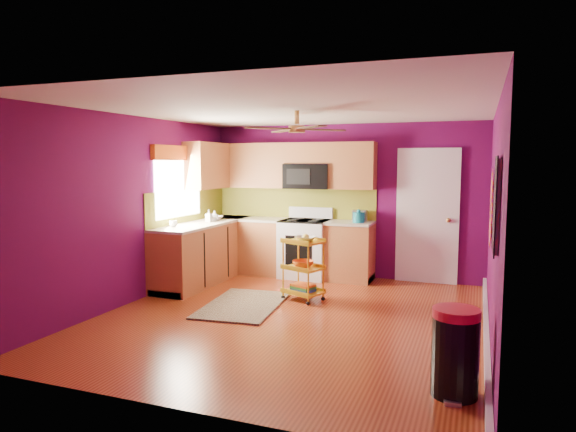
% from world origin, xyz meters
% --- Properties ---
extents(ground, '(5.00, 5.00, 0.00)m').
position_xyz_m(ground, '(0.00, 0.00, 0.00)').
color(ground, maroon).
rests_on(ground, ground).
extents(room_envelope, '(4.54, 5.04, 2.52)m').
position_xyz_m(room_envelope, '(0.03, 0.00, 1.63)').
color(room_envelope, '#580A48').
rests_on(room_envelope, ground).
extents(lower_cabinets, '(2.81, 2.31, 0.94)m').
position_xyz_m(lower_cabinets, '(-1.35, 1.82, 0.43)').
color(lower_cabinets, brown).
rests_on(lower_cabinets, ground).
extents(electric_range, '(0.76, 0.66, 1.13)m').
position_xyz_m(electric_range, '(-0.55, 2.17, 0.48)').
color(electric_range, white).
rests_on(electric_range, ground).
extents(upper_cabinetry, '(2.80, 2.30, 1.26)m').
position_xyz_m(upper_cabinetry, '(-1.24, 2.17, 1.80)').
color(upper_cabinetry, brown).
rests_on(upper_cabinetry, ground).
extents(left_window, '(0.08, 1.35, 1.08)m').
position_xyz_m(left_window, '(-2.22, 1.05, 1.74)').
color(left_window, white).
rests_on(left_window, ground).
extents(panel_door, '(0.95, 0.11, 2.15)m').
position_xyz_m(panel_door, '(1.35, 2.47, 1.02)').
color(panel_door, white).
rests_on(panel_door, ground).
extents(right_wall_art, '(0.04, 2.74, 1.04)m').
position_xyz_m(right_wall_art, '(2.23, -0.34, 1.44)').
color(right_wall_art, black).
rests_on(right_wall_art, ground).
extents(ceiling_fan, '(1.01, 1.01, 0.26)m').
position_xyz_m(ceiling_fan, '(0.00, 0.20, 2.29)').
color(ceiling_fan, '#BF8C3F').
rests_on(ceiling_fan, ground).
extents(shag_rug, '(1.07, 1.59, 0.02)m').
position_xyz_m(shag_rug, '(-0.76, 0.26, 0.01)').
color(shag_rug, black).
rests_on(shag_rug, ground).
extents(rolling_cart, '(0.61, 0.53, 0.92)m').
position_xyz_m(rolling_cart, '(-0.11, 0.80, 0.47)').
color(rolling_cart, yellow).
rests_on(rolling_cart, ground).
extents(trash_can, '(0.42, 0.44, 0.72)m').
position_xyz_m(trash_can, '(1.96, -1.51, 0.36)').
color(trash_can, black).
rests_on(trash_can, ground).
extents(teal_kettle, '(0.18, 0.18, 0.21)m').
position_xyz_m(teal_kettle, '(0.34, 2.14, 1.02)').
color(teal_kettle, teal).
rests_on(teal_kettle, lower_cabinets).
extents(toaster, '(0.22, 0.15, 0.18)m').
position_xyz_m(toaster, '(0.32, 2.33, 1.03)').
color(toaster, beige).
rests_on(toaster, lower_cabinets).
extents(soap_bottle_a, '(0.09, 0.09, 0.20)m').
position_xyz_m(soap_bottle_a, '(-1.90, 1.40, 1.04)').
color(soap_bottle_a, '#EA3F72').
rests_on(soap_bottle_a, lower_cabinets).
extents(soap_bottle_b, '(0.13, 0.13, 0.17)m').
position_xyz_m(soap_bottle_b, '(-1.88, 1.55, 1.02)').
color(soap_bottle_b, white).
rests_on(soap_bottle_b, lower_cabinets).
extents(counter_dish, '(0.25, 0.25, 0.06)m').
position_xyz_m(counter_dish, '(-1.96, 1.72, 0.97)').
color(counter_dish, white).
rests_on(counter_dish, lower_cabinets).
extents(counter_cup, '(0.12, 0.12, 0.09)m').
position_xyz_m(counter_cup, '(-2.07, 0.65, 0.99)').
color(counter_cup, white).
rests_on(counter_cup, lower_cabinets).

